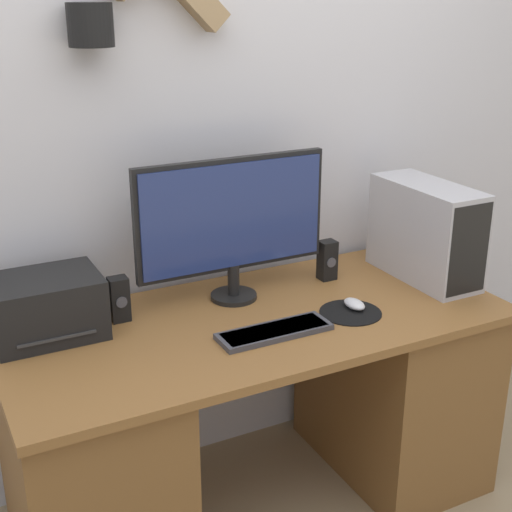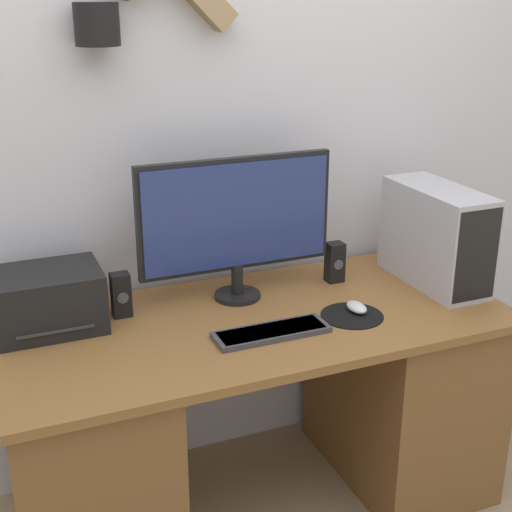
# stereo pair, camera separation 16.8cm
# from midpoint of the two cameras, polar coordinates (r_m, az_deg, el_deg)

# --- Properties ---
(wall_back) EXTENTS (6.40, 0.19, 2.75)m
(wall_back) POSITION_cam_midpoint_polar(r_m,az_deg,el_deg) (2.57, -6.37, 11.16)
(wall_back) COLOR silver
(wall_back) RESTS_ON ground_plane
(desk) EXTENTS (1.68, 0.76, 0.76)m
(desk) POSITION_cam_midpoint_polar(r_m,az_deg,el_deg) (2.55, -1.86, -12.40)
(desk) COLOR brown
(desk) RESTS_ON ground_plane
(monitor) EXTENTS (0.69, 0.16, 0.50)m
(monitor) POSITION_cam_midpoint_polar(r_m,az_deg,el_deg) (2.42, -3.96, 2.92)
(monitor) COLOR black
(monitor) RESTS_ON desk
(keyboard) EXTENTS (0.37, 0.12, 0.02)m
(keyboard) POSITION_cam_midpoint_polar(r_m,az_deg,el_deg) (2.25, -0.65, -6.08)
(keyboard) COLOR #3D3D42
(keyboard) RESTS_ON desk
(mousepad) EXTENTS (0.21, 0.21, 0.00)m
(mousepad) POSITION_cam_midpoint_polar(r_m,az_deg,el_deg) (2.41, 5.60, -4.55)
(mousepad) COLOR black
(mousepad) RESTS_ON desk
(mouse) EXTENTS (0.06, 0.09, 0.03)m
(mouse) POSITION_cam_midpoint_polar(r_m,az_deg,el_deg) (2.43, 5.93, -3.87)
(mouse) COLOR silver
(mouse) RESTS_ON mousepad
(computer_tower) EXTENTS (0.19, 0.46, 0.36)m
(computer_tower) POSITION_cam_midpoint_polar(r_m,az_deg,el_deg) (2.69, 11.74, 1.90)
(computer_tower) COLOR #B2B2B7
(computer_tower) RESTS_ON desk
(printer) EXTENTS (0.33, 0.26, 0.19)m
(printer) POSITION_cam_midpoint_polar(r_m,az_deg,el_deg) (2.33, -18.42, -3.91)
(printer) COLOR black
(printer) RESTS_ON desk
(speaker_left) EXTENTS (0.06, 0.06, 0.15)m
(speaker_left) POSITION_cam_midpoint_polar(r_m,az_deg,el_deg) (2.38, -12.90, -3.42)
(speaker_left) COLOR black
(speaker_left) RESTS_ON desk
(speaker_right) EXTENTS (0.06, 0.06, 0.15)m
(speaker_right) POSITION_cam_midpoint_polar(r_m,az_deg,el_deg) (2.66, 3.94, -0.36)
(speaker_right) COLOR black
(speaker_right) RESTS_ON desk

